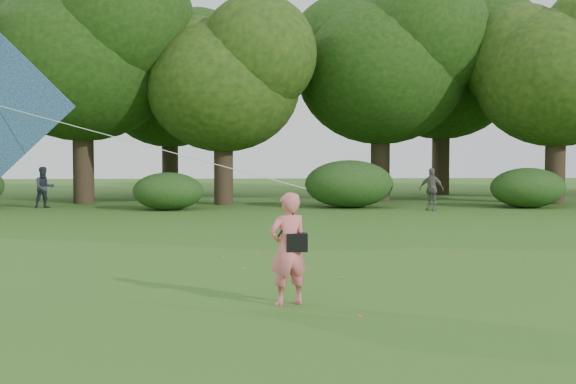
{
  "coord_description": "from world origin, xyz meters",
  "views": [
    {
      "loc": [
        -1.06,
        -10.28,
        2.18
      ],
      "look_at": [
        -0.34,
        2.0,
        1.5
      ],
      "focal_mm": 45.0,
      "sensor_mm": 36.0,
      "label": 1
    }
  ],
  "objects": [
    {
      "name": "tree_line",
      "position": [
        1.67,
        22.88,
        5.6
      ],
      "size": [
        54.7,
        15.3,
        9.48
      ],
      "color": "#3A2D1E",
      "rests_on": "ground"
    },
    {
      "name": "man_kite_flyer",
      "position": [
        -0.46,
        -0.1,
        0.81
      ],
      "size": [
        0.69,
        0.58,
        1.61
      ],
      "primitive_type": "imported",
      "rotation": [
        0.0,
        0.0,
        3.53
      ],
      "color": "#EA6E75",
      "rests_on": "ground"
    },
    {
      "name": "fallen_leaves",
      "position": [
        -0.19,
        3.57,
        0.01
      ],
      "size": [
        10.61,
        12.01,
        0.01
      ],
      "color": "olive",
      "rests_on": "ground"
    },
    {
      "name": "bystander_left",
      "position": [
        -8.94,
        18.35,
        0.81
      ],
      "size": [
        0.99,
        0.93,
        1.61
      ],
      "primitive_type": "imported",
      "rotation": [
        0.0,
        0.0,
        0.54
      ],
      "color": "#292D37",
      "rests_on": "ground"
    },
    {
      "name": "bystander_right",
      "position": [
        5.89,
        16.39,
        0.8
      ],
      "size": [
        1.0,
        0.82,
        1.59
      ],
      "primitive_type": "imported",
      "rotation": [
        0.0,
        0.0,
        -0.55
      ],
      "color": "slate",
      "rests_on": "ground"
    },
    {
      "name": "ground",
      "position": [
        0.0,
        0.0,
        0.0
      ],
      "size": [
        100.0,
        100.0,
        0.0
      ],
      "primitive_type": "plane",
      "color": "#265114",
      "rests_on": "ground"
    },
    {
      "name": "crossbody_bag",
      "position": [
        -0.35,
        -0.13,
        0.91
      ],
      "size": [
        0.43,
        0.2,
        0.68
      ],
      "color": "black",
      "rests_on": "ground"
    },
    {
      "name": "shrub_band",
      "position": [
        -0.72,
        17.6,
        0.86
      ],
      "size": [
        39.15,
        3.22,
        1.88
      ],
      "color": "#264919",
      "rests_on": "ground"
    }
  ]
}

